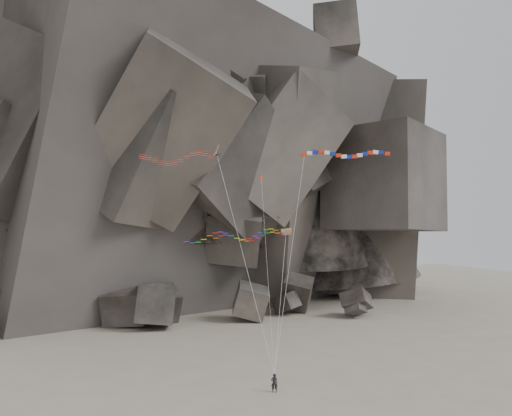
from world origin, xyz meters
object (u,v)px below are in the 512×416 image
object	(u,v)px
banner_kite	(345,155)
parafoil_kite	(233,236)
kite_flyer	(274,381)
delta_kite	(175,157)
pennant_kite	(264,227)

from	to	relation	value
banner_kite	parafoil_kite	xyz separation A→B (m)	(-12.89, 2.53, -9.37)
kite_flyer	banner_kite	size ratio (longest dim) A/B	0.09
kite_flyer	delta_kite	distance (m)	27.74
parafoil_kite	kite_flyer	bearing A→B (deg)	-48.94
banner_kite	pennant_kite	size ratio (longest dim) A/B	1.12
delta_kite	pennant_kite	bearing A→B (deg)	4.72
pennant_kite	delta_kite	bearing A→B (deg)	147.67
parafoil_kite	pennant_kite	world-z (taller)	pennant_kite
banner_kite	parafoil_kite	bearing A→B (deg)	-172.58
kite_flyer	pennant_kite	world-z (taller)	pennant_kite
kite_flyer	banner_kite	world-z (taller)	banner_kite
parafoil_kite	pennant_kite	size ratio (longest dim) A/B	0.70
banner_kite	parafoil_kite	size ratio (longest dim) A/B	1.60
delta_kite	banner_kite	bearing A→B (deg)	0.98
delta_kite	parafoil_kite	bearing A→B (deg)	-18.19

